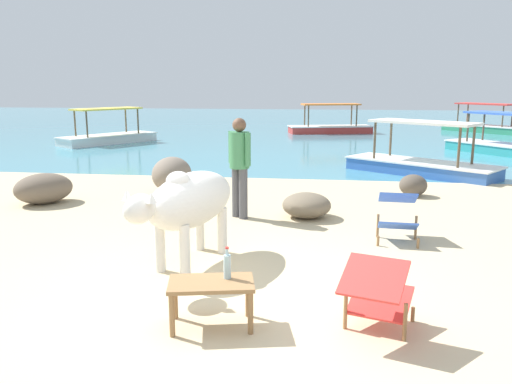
{
  "coord_description": "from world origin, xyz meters",
  "views": [
    {
      "loc": [
        0.84,
        -4.85,
        2.2
      ],
      "look_at": [
        -0.23,
        3.0,
        0.55
      ],
      "focal_mm": 36.83,
      "sensor_mm": 36.0,
      "label": 1
    }
  ],
  "objects_px": {
    "boat_white": "(108,136)",
    "bottle": "(227,266)",
    "cow": "(189,201)",
    "boat_blue": "(421,163)",
    "boat_teal": "(504,145)",
    "deck_chair_near": "(398,213)",
    "low_bench_table": "(211,289)",
    "deck_chair_far": "(377,291)",
    "person_standing": "(239,160)",
    "boat_green": "(483,126)",
    "boat_red": "(330,127)"
  },
  "relations": [
    {
      "from": "boat_white",
      "to": "bottle",
      "type": "bearing_deg",
      "value": 60.17
    },
    {
      "from": "cow",
      "to": "boat_blue",
      "type": "bearing_deg",
      "value": 167.99
    },
    {
      "from": "bottle",
      "to": "boat_teal",
      "type": "height_order",
      "value": "boat_teal"
    },
    {
      "from": "bottle",
      "to": "boat_teal",
      "type": "relative_size",
      "value": 0.08
    },
    {
      "from": "bottle",
      "to": "deck_chair_near",
      "type": "xyz_separation_m",
      "value": [
        1.87,
        2.88,
        -0.16
      ]
    },
    {
      "from": "low_bench_table",
      "to": "deck_chair_far",
      "type": "xyz_separation_m",
      "value": [
        1.46,
        0.07,
        0.03
      ]
    },
    {
      "from": "person_standing",
      "to": "cow",
      "type": "bearing_deg",
      "value": -144.64
    },
    {
      "from": "deck_chair_far",
      "to": "boat_white",
      "type": "distance_m",
      "value": 16.41
    },
    {
      "from": "deck_chair_near",
      "to": "cow",
      "type": "bearing_deg",
      "value": -58.67
    },
    {
      "from": "cow",
      "to": "boat_green",
      "type": "distance_m",
      "value": 20.93
    },
    {
      "from": "boat_red",
      "to": "bottle",
      "type": "bearing_deg",
      "value": -107.53
    },
    {
      "from": "deck_chair_far",
      "to": "boat_red",
      "type": "height_order",
      "value": "boat_red"
    },
    {
      "from": "cow",
      "to": "low_bench_table",
      "type": "relative_size",
      "value": 2.51
    },
    {
      "from": "bottle",
      "to": "deck_chair_near",
      "type": "relative_size",
      "value": 0.37
    },
    {
      "from": "deck_chair_near",
      "to": "boat_green",
      "type": "bearing_deg",
      "value": 165.34
    },
    {
      "from": "person_standing",
      "to": "boat_green",
      "type": "distance_m",
      "value": 18.78
    },
    {
      "from": "deck_chair_far",
      "to": "person_standing",
      "type": "distance_m",
      "value": 4.29
    },
    {
      "from": "cow",
      "to": "boat_red",
      "type": "height_order",
      "value": "boat_red"
    },
    {
      "from": "boat_green",
      "to": "boat_red",
      "type": "bearing_deg",
      "value": -122.85
    },
    {
      "from": "deck_chair_far",
      "to": "boat_red",
      "type": "distance_m",
      "value": 19.29
    },
    {
      "from": "low_bench_table",
      "to": "boat_blue",
      "type": "height_order",
      "value": "boat_blue"
    },
    {
      "from": "boat_blue",
      "to": "boat_white",
      "type": "height_order",
      "value": "same"
    },
    {
      "from": "boat_blue",
      "to": "boat_green",
      "type": "xyz_separation_m",
      "value": [
        4.72,
        11.94,
        0.0
      ]
    },
    {
      "from": "deck_chair_far",
      "to": "person_standing",
      "type": "xyz_separation_m",
      "value": [
        -1.85,
        3.83,
        0.56
      ]
    },
    {
      "from": "boat_green",
      "to": "boat_blue",
      "type": "bearing_deg",
      "value": -65.37
    },
    {
      "from": "low_bench_table",
      "to": "cow",
      "type": "bearing_deg",
      "value": 98.85
    },
    {
      "from": "deck_chair_near",
      "to": "deck_chair_far",
      "type": "xyz_separation_m",
      "value": [
        -0.54,
        -2.91,
        0.0
      ]
    },
    {
      "from": "deck_chair_near",
      "to": "boat_red",
      "type": "bearing_deg",
      "value": -172.86
    },
    {
      "from": "bottle",
      "to": "person_standing",
      "type": "bearing_deg",
      "value": 97.82
    },
    {
      "from": "deck_chair_far",
      "to": "boat_green",
      "type": "relative_size",
      "value": 0.26
    },
    {
      "from": "deck_chair_near",
      "to": "deck_chair_far",
      "type": "bearing_deg",
      "value": -6.42
    },
    {
      "from": "boat_teal",
      "to": "boat_green",
      "type": "xyz_separation_m",
      "value": [
        1.53,
        7.82,
        0.0
      ]
    },
    {
      "from": "cow",
      "to": "boat_teal",
      "type": "xyz_separation_m",
      "value": [
        7.09,
        11.25,
        -0.52
      ]
    },
    {
      "from": "cow",
      "to": "low_bench_table",
      "type": "distance_m",
      "value": 1.79
    },
    {
      "from": "person_standing",
      "to": "boat_red",
      "type": "distance_m",
      "value": 15.55
    },
    {
      "from": "deck_chair_near",
      "to": "boat_green",
      "type": "xyz_separation_m",
      "value": [
        6.0,
        17.72,
        -0.13
      ]
    },
    {
      "from": "deck_chair_far",
      "to": "bottle",
      "type": "bearing_deg",
      "value": 107.2
    },
    {
      "from": "boat_teal",
      "to": "person_standing",
      "type": "bearing_deg",
      "value": -74.77
    },
    {
      "from": "boat_teal",
      "to": "deck_chair_far",
      "type": "bearing_deg",
      "value": -58.74
    },
    {
      "from": "boat_blue",
      "to": "boat_green",
      "type": "height_order",
      "value": "same"
    },
    {
      "from": "low_bench_table",
      "to": "boat_green",
      "type": "xyz_separation_m",
      "value": [
        7.99,
        20.7,
        -0.11
      ]
    },
    {
      "from": "boat_teal",
      "to": "bottle",
      "type": "bearing_deg",
      "value": -63.75
    },
    {
      "from": "deck_chair_near",
      "to": "boat_white",
      "type": "bearing_deg",
      "value": -136.98
    },
    {
      "from": "bottle",
      "to": "cow",
      "type": "bearing_deg",
      "value": 116.14
    },
    {
      "from": "cow",
      "to": "bottle",
      "type": "relative_size",
      "value": 7.09
    },
    {
      "from": "boat_blue",
      "to": "boat_teal",
      "type": "relative_size",
      "value": 1.0
    },
    {
      "from": "boat_teal",
      "to": "boat_red",
      "type": "relative_size",
      "value": 0.94
    },
    {
      "from": "person_standing",
      "to": "boat_white",
      "type": "xyz_separation_m",
      "value": [
        -6.63,
        10.22,
        -0.7
      ]
    },
    {
      "from": "boat_red",
      "to": "boat_blue",
      "type": "bearing_deg",
      "value": -93.09
    },
    {
      "from": "boat_teal",
      "to": "boat_green",
      "type": "bearing_deg",
      "value": 131.57
    }
  ]
}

